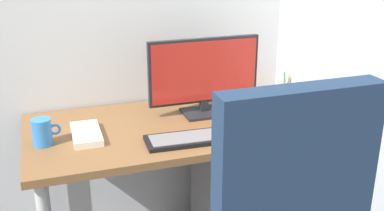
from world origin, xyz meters
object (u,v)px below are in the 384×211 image
(notebook, at_px, (86,134))
(pen_holder, at_px, (286,96))
(mouse, at_px, (273,119))
(keyboard, at_px, (202,137))
(filing_cabinet, at_px, (253,194))
(monitor, at_px, (204,74))
(coffee_mug, at_px, (42,132))

(notebook, bearing_deg, pen_holder, 4.53)
(mouse, bearing_deg, pen_holder, 44.65)
(mouse, distance_m, pen_holder, 0.22)
(keyboard, bearing_deg, filing_cabinet, 26.13)
(keyboard, bearing_deg, mouse, 11.31)
(keyboard, bearing_deg, pen_holder, 24.76)
(monitor, distance_m, coffee_mug, 0.73)
(monitor, bearing_deg, mouse, -38.99)
(filing_cabinet, xyz_separation_m, coffee_mug, (-0.92, -0.01, 0.45))
(filing_cabinet, bearing_deg, pen_holder, 22.28)
(filing_cabinet, distance_m, monitor, 0.63)
(coffee_mug, bearing_deg, filing_cabinet, 0.61)
(filing_cabinet, height_order, notebook, notebook)
(keyboard, distance_m, notebook, 0.47)
(filing_cabinet, distance_m, coffee_mug, 1.03)
(monitor, distance_m, pen_holder, 0.42)
(monitor, height_order, mouse, monitor)
(keyboard, distance_m, pen_holder, 0.55)
(mouse, height_order, pen_holder, pen_holder)
(keyboard, distance_m, mouse, 0.36)
(mouse, bearing_deg, keyboard, -171.20)
(monitor, relative_size, notebook, 2.21)
(notebook, bearing_deg, coffee_mug, -171.82)
(pen_holder, distance_m, coffee_mug, 1.11)
(filing_cabinet, xyz_separation_m, pen_holder, (0.18, 0.07, 0.45))
(monitor, bearing_deg, coffee_mug, -170.06)
(filing_cabinet, relative_size, coffee_mug, 5.70)
(pen_holder, relative_size, notebook, 0.77)
(filing_cabinet, bearing_deg, monitor, 151.98)
(mouse, xyz_separation_m, pen_holder, (0.15, 0.16, 0.03))
(monitor, height_order, pen_holder, monitor)
(notebook, bearing_deg, monitor, 11.40)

